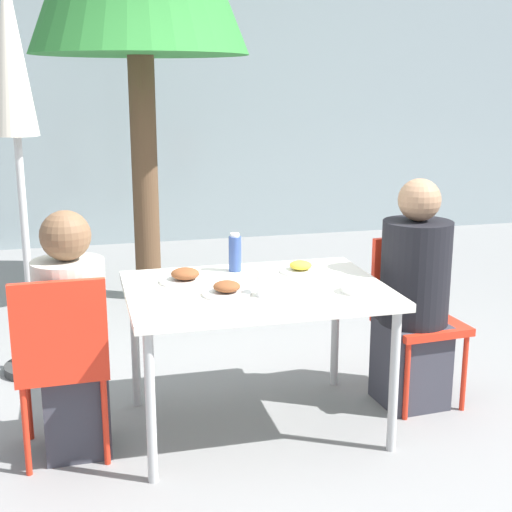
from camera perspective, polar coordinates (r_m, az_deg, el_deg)
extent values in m
plane|color=gray|center=(3.69, 0.00, -13.43)|extent=(24.00, 24.00, 0.00)
cube|color=#89999E|center=(7.71, -8.37, 12.24)|extent=(10.00, 0.20, 3.00)
cube|color=silver|center=(3.43, 0.00, -2.76)|extent=(1.24, 0.89, 0.04)
cylinder|color=#B7B7B7|center=(3.11, -8.43, -11.92)|extent=(0.04, 0.04, 0.69)
cylinder|color=#B7B7B7|center=(3.39, 10.98, -9.82)|extent=(0.04, 0.04, 0.69)
cylinder|color=#B7B7B7|center=(3.82, -9.64, -6.98)|extent=(0.04, 0.04, 0.69)
cylinder|color=#B7B7B7|center=(4.05, 6.36, -5.66)|extent=(0.04, 0.04, 0.69)
cube|color=red|center=(3.40, -15.24, -8.31)|extent=(0.41, 0.41, 0.04)
cube|color=red|center=(3.15, -15.45, -5.65)|extent=(0.40, 0.05, 0.42)
cylinder|color=red|center=(3.65, -17.76, -10.83)|extent=(0.03, 0.03, 0.42)
cylinder|color=red|center=(3.65, -12.34, -10.49)|extent=(0.03, 0.03, 0.42)
cylinder|color=red|center=(3.34, -17.92, -13.21)|extent=(0.03, 0.03, 0.42)
cylinder|color=red|center=(3.34, -11.95, -12.83)|extent=(0.03, 0.03, 0.42)
cube|color=#383842|center=(3.48, -14.18, -11.45)|extent=(0.30, 0.30, 0.46)
cylinder|color=beige|center=(3.32, -14.64, -4.22)|extent=(0.32, 0.32, 0.46)
sphere|color=brown|center=(3.23, -15.01, 1.59)|extent=(0.22, 0.22, 0.22)
cube|color=red|center=(3.89, 13.05, -5.37)|extent=(0.43, 0.43, 0.04)
cube|color=red|center=(3.97, 11.88, -1.43)|extent=(0.40, 0.07, 0.42)
cylinder|color=red|center=(3.92, 16.32, -8.97)|extent=(0.03, 0.03, 0.42)
cylinder|color=red|center=(3.75, 11.96, -9.78)|extent=(0.03, 0.03, 0.42)
cylinder|color=red|center=(4.18, 13.68, -7.34)|extent=(0.03, 0.03, 0.42)
cylinder|color=red|center=(4.02, 9.52, -8.00)|extent=(0.03, 0.03, 0.42)
cube|color=#383842|center=(3.93, 12.26, -8.33)|extent=(0.34, 0.34, 0.46)
cylinder|color=black|center=(3.78, 12.64, -1.29)|extent=(0.36, 0.36, 0.54)
sphere|color=#9E7556|center=(3.70, 12.95, 4.40)|extent=(0.22, 0.22, 0.22)
cylinder|color=#333333|center=(4.51, -17.22, -8.49)|extent=(0.36, 0.36, 0.05)
cylinder|color=#BCBCBC|center=(4.23, -18.32, 5.92)|extent=(0.04, 0.04, 2.32)
cone|color=beige|center=(4.20, -19.06, 15.38)|extent=(0.25, 0.25, 0.93)
cylinder|color=white|center=(3.29, -2.35, -2.99)|extent=(0.23, 0.23, 0.01)
ellipsoid|color=brown|center=(3.28, -2.36, -2.45)|extent=(0.13, 0.13, 0.05)
cylinder|color=white|center=(3.51, -5.68, -1.97)|extent=(0.25, 0.25, 0.01)
ellipsoid|color=brown|center=(3.50, -5.69, -1.42)|extent=(0.14, 0.14, 0.06)
cylinder|color=white|center=(3.68, 3.58, -1.19)|extent=(0.21, 0.21, 0.01)
ellipsoid|color=gold|center=(3.67, 3.59, -0.74)|extent=(0.12, 0.12, 0.05)
cylinder|color=#334C8E|center=(3.67, -1.69, 0.17)|extent=(0.07, 0.07, 0.18)
cylinder|color=white|center=(3.65, -1.70, 1.70)|extent=(0.05, 0.05, 0.02)
cylinder|color=white|center=(3.25, 0.69, -2.37)|extent=(0.08, 0.08, 0.10)
cylinder|color=white|center=(3.35, 8.14, -2.50)|extent=(0.15, 0.15, 0.05)
cylinder|color=brown|center=(5.60, -8.86, 5.95)|extent=(0.20, 0.20, 1.88)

